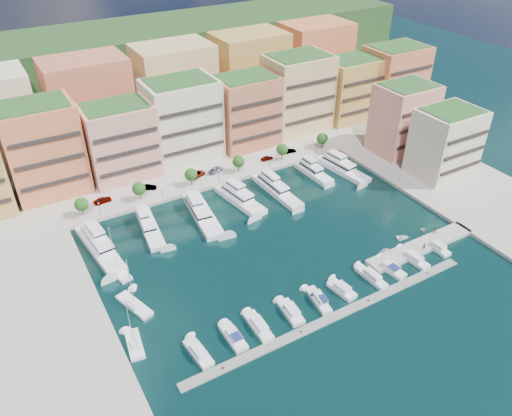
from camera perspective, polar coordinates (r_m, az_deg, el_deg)
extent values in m
plane|color=black|center=(129.35, 1.99, -3.50)|extent=(400.00, 400.00, 0.00)
cube|color=#9E998E|center=(176.97, -8.73, 7.12)|extent=(220.00, 64.00, 2.00)
cube|color=#9E998E|center=(161.68, 22.61, 1.98)|extent=(34.00, 76.00, 2.00)
cube|color=#9E998E|center=(111.21, -24.85, -15.16)|extent=(34.00, 76.00, 2.00)
cube|color=#1C3B18|center=(218.85, -13.71, 11.87)|extent=(240.00, 40.00, 58.00)
cube|color=gray|center=(110.04, 9.08, -12.16)|extent=(72.00, 2.20, 0.35)
cube|color=#9E998E|center=(132.80, 18.26, -4.36)|extent=(32.00, 5.00, 2.00)
cube|color=#DA7048|center=(153.29, -23.05, 6.16)|extent=(20.00, 16.00, 26.00)
cube|color=black|center=(145.87, -22.46, 4.91)|extent=(18.40, 0.50, 0.90)
cube|color=#1E4D21|center=(148.17, -24.20, 10.73)|extent=(17.60, 14.08, 0.80)
cube|color=#E89A81|center=(155.35, -15.24, 7.28)|extent=(20.00, 15.00, 22.00)
cube|color=black|center=(148.58, -14.35, 6.17)|extent=(18.40, 0.50, 0.90)
cube|color=#1E4D21|center=(150.84, -15.89, 11.15)|extent=(17.60, 13.20, 0.80)
cube|color=beige|center=(162.16, -8.41, 9.86)|extent=(22.00, 16.00, 25.00)
cube|color=black|center=(155.16, -7.20, 8.82)|extent=(20.24, 0.50, 0.90)
cube|color=#1E4D21|center=(157.44, -8.80, 14.15)|extent=(19.36, 14.08, 0.80)
cube|color=#BA6546|center=(169.46, -1.15, 10.93)|extent=(20.00, 15.00, 23.00)
cube|color=black|center=(163.27, 0.20, 10.02)|extent=(18.40, 0.50, 0.90)
cube|color=#1E4D21|center=(165.20, -1.20, 14.73)|extent=(17.60, 13.20, 0.80)
cube|color=#D8C472|center=(181.32, 4.77, 12.90)|extent=(22.00, 16.00, 26.00)
cube|color=black|center=(175.10, 6.31, 12.04)|extent=(20.24, 0.50, 0.90)
cube|color=#1E4D21|center=(177.01, 4.98, 16.95)|extent=(19.36, 14.08, 0.80)
cube|color=gold|center=(193.30, 10.63, 13.16)|extent=(20.00, 15.00, 22.00)
cube|color=black|center=(187.90, 12.14, 12.38)|extent=(18.40, 0.50, 0.90)
cube|color=#1E4D21|center=(189.69, 11.00, 16.38)|extent=(17.60, 13.20, 0.80)
cube|color=#DA7048|center=(204.62, 15.48, 13.99)|extent=(22.00, 16.00, 24.00)
cube|color=black|center=(199.29, 17.13, 13.20)|extent=(20.24, 0.50, 0.90)
cube|color=#1E4D21|center=(201.01, 16.03, 17.30)|extent=(19.36, 14.08, 0.80)
cube|color=#E89A81|center=(172.02, 16.46, 9.71)|extent=(18.00, 14.00, 22.00)
cube|color=black|center=(167.62, 18.18, 8.76)|extent=(16.56, 0.50, 0.90)
cube|color=#1E4D21|center=(167.95, 17.09, 13.25)|extent=(15.84, 12.32, 0.80)
cube|color=beige|center=(161.89, 20.81, 6.93)|extent=(18.00, 14.00, 20.00)
cube|color=black|center=(158.04, 22.72, 5.82)|extent=(16.56, 0.50, 0.90)
cube|color=#1E4D21|center=(157.85, 21.57, 10.28)|extent=(15.84, 12.32, 0.80)
cube|color=#BA6546|center=(175.01, -18.44, 11.20)|extent=(26.00, 18.00, 30.00)
cube|color=#D8C472|center=(182.65, -9.19, 13.42)|extent=(26.00, 18.00, 30.00)
cube|color=gold|center=(194.66, -0.74, 15.12)|extent=(26.00, 18.00, 30.00)
cube|color=#DA7048|center=(210.30, 6.69, 16.34)|extent=(26.00, 18.00, 30.00)
cylinder|color=#473323|center=(142.94, -19.17, -0.36)|extent=(0.24, 0.24, 3.00)
sphere|color=#134516|center=(141.76, -19.33, 0.40)|extent=(3.80, 3.80, 3.80)
cylinder|color=#473323|center=(145.55, -13.15, 1.41)|extent=(0.24, 0.24, 3.00)
sphere|color=#134516|center=(144.39, -13.26, 2.16)|extent=(3.80, 3.80, 3.80)
cylinder|color=#473323|center=(149.83, -7.39, 3.08)|extent=(0.24, 0.24, 3.00)
sphere|color=#134516|center=(148.70, -7.46, 3.83)|extent=(3.80, 3.80, 3.80)
cylinder|color=#473323|center=(155.65, -2.00, 4.62)|extent=(0.24, 0.24, 3.00)
sphere|color=#134516|center=(154.56, -2.02, 5.34)|extent=(3.80, 3.80, 3.80)
cylinder|color=#473323|center=(162.84, 2.98, 5.99)|extent=(0.24, 0.24, 3.00)
sphere|color=#134516|center=(161.80, 3.00, 6.70)|extent=(3.80, 3.80, 3.80)
cylinder|color=#473323|center=(171.22, 7.53, 7.20)|extent=(0.24, 0.24, 3.00)
sphere|color=#134516|center=(170.24, 7.58, 7.88)|extent=(3.80, 3.80, 3.80)
cylinder|color=black|center=(141.24, -17.43, -0.19)|extent=(0.10, 0.10, 4.00)
sphere|color=#FFF2CC|center=(140.16, -17.57, 0.51)|extent=(0.30, 0.30, 0.30)
cylinder|color=black|center=(144.83, -10.65, 1.81)|extent=(0.10, 0.10, 4.00)
sphere|color=#FFF2CC|center=(143.77, -10.73, 2.50)|extent=(0.30, 0.30, 0.30)
cylinder|color=black|center=(150.50, -4.27, 3.66)|extent=(0.10, 0.10, 4.00)
sphere|color=#FFF2CC|center=(149.49, -4.30, 4.34)|extent=(0.30, 0.30, 0.30)
cylinder|color=black|center=(158.03, 1.60, 5.31)|extent=(0.10, 0.10, 4.00)
sphere|color=#FFF2CC|center=(157.06, 1.61, 5.97)|extent=(0.30, 0.30, 0.30)
cylinder|color=black|center=(167.17, 6.90, 6.75)|extent=(0.10, 0.10, 4.00)
sphere|color=#FFF2CC|center=(166.25, 6.95, 7.38)|extent=(0.30, 0.30, 0.30)
cube|color=white|center=(130.90, -17.36, -4.60)|extent=(7.20, 23.69, 2.30)
cube|color=white|center=(131.57, -17.78, -3.34)|extent=(5.24, 13.17, 1.80)
cube|color=black|center=(131.57, -17.78, -3.34)|extent=(5.31, 13.23, 0.55)
cube|color=white|center=(132.17, -18.11, -2.36)|extent=(3.58, 7.26, 1.40)
cylinder|color=#B2B2B7|center=(132.44, -18.38, -1.49)|extent=(0.14, 0.14, 1.80)
cube|color=white|center=(134.79, -12.03, -2.42)|extent=(6.25, 19.65, 2.30)
cube|color=white|center=(135.15, -12.41, -1.30)|extent=(4.53, 10.93, 1.80)
cube|color=black|center=(135.15, -12.41, -1.30)|extent=(4.59, 11.00, 0.55)
cube|color=white|center=(135.50, -12.71, -0.42)|extent=(3.08, 6.03, 1.40)
cylinder|color=#B2B2B7|center=(135.57, -12.96, 0.38)|extent=(0.14, 0.14, 1.80)
cube|color=black|center=(135.05, -12.01, -2.57)|extent=(6.31, 19.70, 0.35)
cube|color=white|center=(137.56, -6.08, -0.96)|extent=(7.67, 22.78, 2.30)
cube|color=white|center=(138.13, -6.52, 0.20)|extent=(5.56, 12.69, 1.80)
cube|color=black|center=(138.13, -6.52, 0.20)|extent=(5.63, 12.76, 0.55)
cube|color=white|center=(138.65, -6.87, 1.10)|extent=(3.79, 7.02, 1.40)
cylinder|color=#B2B2B7|center=(138.86, -7.14, 1.92)|extent=(0.14, 0.14, 1.80)
cube|color=white|center=(143.28, -1.82, 0.80)|extent=(7.65, 19.55, 2.30)
cube|color=white|center=(143.60, -2.20, 1.84)|extent=(5.52, 10.94, 1.80)
cube|color=black|center=(143.60, -2.20, 1.84)|extent=(5.59, 11.01, 0.55)
cube|color=white|center=(143.91, -2.50, 2.66)|extent=(3.76, 6.08, 1.40)
cylinder|color=#B2B2B7|center=(143.97, -2.73, 3.41)|extent=(0.14, 0.14, 1.80)
cube|color=white|center=(147.41, 2.40, 1.82)|extent=(5.00, 21.58, 2.30)
cube|color=white|center=(147.88, 1.97, 2.88)|extent=(3.90, 11.91, 1.80)
cube|color=black|center=(147.88, 1.97, 2.88)|extent=(3.96, 11.97, 0.55)
cube|color=white|center=(148.32, 1.64, 3.70)|extent=(2.78, 6.52, 1.40)
cylinder|color=#B2B2B7|center=(148.48, 1.39, 4.45)|extent=(0.14, 0.14, 1.80)
cube|color=black|center=(147.65, 2.39, 1.67)|extent=(5.06, 21.64, 0.35)
cube|color=white|center=(157.41, 6.60, 3.85)|extent=(4.65, 15.21, 2.30)
cube|color=white|center=(157.45, 6.32, 4.74)|extent=(3.65, 8.41, 1.80)
cube|color=black|center=(157.45, 6.32, 4.74)|extent=(3.71, 8.47, 0.55)
cube|color=white|center=(157.52, 6.10, 5.43)|extent=(2.61, 4.61, 1.40)
cylinder|color=#B2B2B7|center=(157.42, 5.95, 6.08)|extent=(0.14, 0.14, 1.80)
cube|color=white|center=(160.77, 9.81, 4.24)|extent=(7.34, 20.72, 2.30)
cube|color=white|center=(161.13, 9.43, 5.19)|extent=(5.32, 11.56, 1.80)
cube|color=black|center=(161.13, 9.43, 5.19)|extent=(5.39, 11.63, 0.55)
cube|color=white|center=(161.47, 9.13, 5.93)|extent=(3.63, 6.40, 1.40)
cylinder|color=#B2B2B7|center=(161.57, 8.91, 6.61)|extent=(0.14, 0.14, 1.80)
cube|color=white|center=(102.44, -6.60, -16.19)|extent=(3.38, 8.31, 1.40)
cube|color=white|center=(101.20, -6.55, -15.87)|extent=(2.41, 4.06, 1.10)
cube|color=black|center=(102.39, -6.93, -15.35)|extent=(1.91, 0.27, 0.55)
cube|color=white|center=(104.46, -2.60, -14.64)|extent=(2.80, 7.95, 1.40)
cube|color=white|center=(103.25, -2.51, -14.30)|extent=(2.17, 3.82, 1.10)
cube|color=black|center=(104.39, -2.93, -13.83)|extent=(1.99, 0.11, 0.55)
cube|color=navy|center=(102.19, -2.24, -14.45)|extent=(1.95, 2.39, 0.12)
cube|color=white|center=(106.34, 0.28, -13.46)|extent=(2.94, 8.84, 1.40)
cube|color=white|center=(105.13, 0.40, -13.13)|extent=(2.23, 4.26, 1.10)
cube|color=black|center=(106.35, -0.09, -12.63)|extent=(1.96, 0.15, 0.55)
cube|color=white|center=(109.37, 3.98, -11.88)|extent=(3.49, 7.99, 1.40)
cube|color=white|center=(108.22, 4.13, -11.52)|extent=(2.53, 3.91, 1.10)
cube|color=black|center=(109.29, 3.66, -11.12)|extent=(2.05, 0.27, 0.55)
cube|color=white|center=(112.54, 7.13, -10.48)|extent=(3.49, 8.78, 1.40)
cube|color=white|center=(111.41, 7.31, -10.13)|extent=(2.37, 4.31, 1.10)
cube|color=black|center=(112.53, 6.78, -9.71)|extent=(1.69, 0.33, 0.55)
cube|color=navy|center=(110.38, 7.67, -10.25)|extent=(1.98, 2.76, 0.12)
cube|color=white|center=(115.68, 9.75, -9.28)|extent=(3.73, 7.38, 1.40)
cube|color=white|center=(114.61, 9.92, -8.91)|extent=(2.63, 3.65, 1.10)
cube|color=black|center=(115.55, 9.47, -8.60)|extent=(2.03, 0.37, 0.55)
cube|color=white|center=(120.25, 12.98, -7.77)|extent=(2.86, 9.12, 1.40)
cube|color=white|center=(119.17, 13.20, -7.42)|extent=(2.09, 4.42, 1.10)
cube|color=black|center=(120.28, 12.62, -7.04)|extent=(1.73, 0.19, 0.55)
cube|color=white|center=(123.62, 15.03, -6.79)|extent=(3.75, 8.39, 1.40)
cube|color=white|center=(122.59, 15.25, -6.43)|extent=(2.60, 4.14, 1.10)
cube|color=black|center=(123.57, 14.72, -6.12)|extent=(1.93, 0.36, 0.55)
cube|color=navy|center=(121.69, 15.63, -6.49)|extent=(2.19, 2.66, 0.12)
cube|color=white|center=(128.13, 17.45, -5.62)|extent=(3.11, 8.91, 1.40)
cube|color=white|center=(127.13, 17.69, -5.27)|extent=(2.28, 4.32, 1.10)
cube|color=black|center=(128.14, 17.12, -4.94)|extent=(1.90, 0.20, 0.55)
cube|color=white|center=(133.53, 19.97, -4.39)|extent=(2.49, 7.14, 1.40)
cube|color=white|center=(132.60, 20.19, -4.02)|extent=(1.92, 3.44, 1.10)
cube|color=black|center=(133.42, 19.73, -3.79)|extent=(1.74, 0.12, 0.55)
cube|color=white|center=(106.03, -13.69, -14.99)|extent=(3.86, 8.26, 1.20)
cube|color=white|center=(104.84, -13.61, -14.96)|extent=(1.94, 2.20, 0.60)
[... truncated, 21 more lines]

